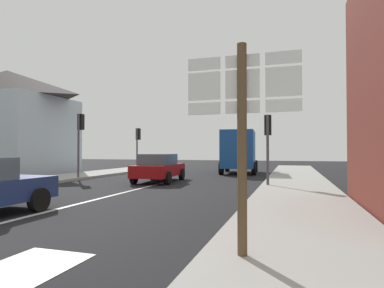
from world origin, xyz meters
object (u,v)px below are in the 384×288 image
object	(u,v)px
traffic_light_far_left	(138,140)
delivery_truck	(239,151)
route_sign_post	(242,126)
sedan_far	(159,167)
traffic_light_near_left	(80,131)
traffic_light_near_right	(268,134)

from	to	relation	value
traffic_light_far_left	delivery_truck	bearing A→B (deg)	3.29
delivery_truck	traffic_light_far_left	xyz separation A→B (m)	(-7.90, -0.45, 0.87)
traffic_light_far_left	route_sign_post	bearing A→B (deg)	-59.09
sedan_far	traffic_light_far_left	xyz separation A→B (m)	(-4.83, 7.10, 1.76)
route_sign_post	sedan_far	bearing A→B (deg)	118.62
traffic_light_near_left	sedan_far	bearing A→B (deg)	1.32
delivery_truck	route_sign_post	bearing A→B (deg)	-80.96
traffic_light_near_right	sedan_far	bearing A→B (deg)	170.00
sedan_far	route_sign_post	size ratio (longest dim) A/B	1.35
sedan_far	traffic_light_far_left	world-z (taller)	traffic_light_far_left
sedan_far	delivery_truck	world-z (taller)	delivery_truck
sedan_far	route_sign_post	xyz separation A→B (m)	(6.02, -11.03, 1.24)
delivery_truck	traffic_light_far_left	size ratio (longest dim) A/B	1.51
delivery_truck	traffic_light_far_left	bearing A→B (deg)	-176.71
sedan_far	traffic_light_near_right	world-z (taller)	traffic_light_near_right
sedan_far	delivery_truck	xyz separation A→B (m)	(3.06, 7.55, 0.89)
route_sign_post	traffic_light_near_right	world-z (taller)	traffic_light_near_right
route_sign_post	traffic_light_near_right	bearing A→B (deg)	91.89
delivery_truck	traffic_light_far_left	distance (m)	7.96
traffic_light_far_left	traffic_light_near_left	world-z (taller)	traffic_light_near_left
delivery_truck	traffic_light_near_left	distance (m)	11.06
delivery_truck	route_sign_post	distance (m)	18.81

